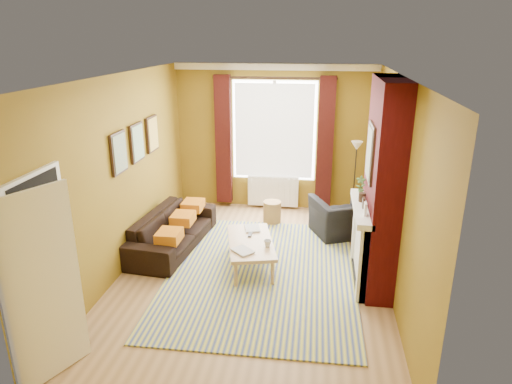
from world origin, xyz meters
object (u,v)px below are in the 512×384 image
coffee_table (250,243)px  wicker_stool (272,212)px  sofa (173,230)px  floor_lamp (356,158)px  armchair (344,217)px

coffee_table → wicker_stool: bearing=71.7°
sofa → floor_lamp: (2.97, 1.77, 0.86)m
coffee_table → armchair: bearing=30.0°
sofa → wicker_stool: (1.49, 1.24, -0.09)m
armchair → wicker_stool: armchair is taller
wicker_stool → floor_lamp: size_ratio=0.28×
armchair → floor_lamp: bearing=-126.0°
sofa → armchair: bearing=-66.6°
coffee_table → sofa: bearing=146.3°
sofa → floor_lamp: floor_lamp is taller
floor_lamp → sofa: bearing=-149.2°
coffee_table → floor_lamp: (1.62, 2.26, 0.78)m
floor_lamp → coffee_table: bearing=-125.6°
armchair → floor_lamp: (0.20, 0.90, 0.83)m
wicker_stool → coffee_table: bearing=-94.4°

